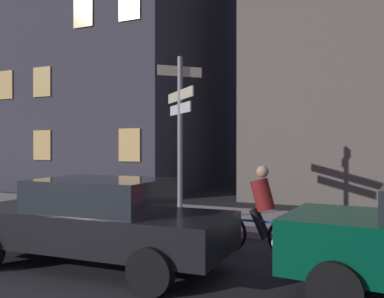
# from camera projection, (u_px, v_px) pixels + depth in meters

# --- Properties ---
(sidewalk_kerb) EXTENTS (40.00, 3.19, 0.14)m
(sidewalk_kerb) POSITION_uv_depth(u_px,v_px,m) (212.00, 218.00, 10.80)
(sidewalk_kerb) COLOR gray
(sidewalk_kerb) RESTS_ON ground_plane
(signpost) EXTENTS (1.28, 1.28, 3.96)m
(signpost) POSITION_uv_depth(u_px,v_px,m) (180.00, 123.00, 9.94)
(signpost) COLOR gray
(signpost) RESTS_ON sidewalk_kerb
(car_far_trailing) EXTENTS (4.61, 2.01, 1.42)m
(car_far_trailing) POSITION_uv_depth(u_px,v_px,m) (96.00, 220.00, 6.70)
(car_far_trailing) COLOR black
(car_far_trailing) RESTS_ON ground_plane
(cyclist) EXTENTS (1.82, 0.33, 1.61)m
(cyclist) POSITION_uv_depth(u_px,v_px,m) (260.00, 214.00, 7.37)
(cyclist) COLOR black
(cyclist) RESTS_ON ground_plane
(building_left_block) EXTENTS (10.43, 9.44, 15.80)m
(building_left_block) POSITION_uv_depth(u_px,v_px,m) (111.00, 29.00, 21.01)
(building_left_block) COLOR #383842
(building_left_block) RESTS_ON ground_plane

